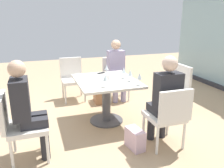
% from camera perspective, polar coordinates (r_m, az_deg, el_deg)
% --- Properties ---
extents(ground_plane, '(12.00, 12.00, 0.00)m').
position_cam_1_polar(ground_plane, '(4.01, -1.37, -9.06)').
color(ground_plane, tan).
extents(dining_table_main, '(1.10, 0.96, 0.73)m').
position_cam_1_polar(dining_table_main, '(3.81, -1.43, -1.74)').
color(dining_table_main, silver).
rests_on(dining_table_main, ground_plane).
extents(chair_far_right, '(0.50, 0.46, 0.87)m').
position_cam_1_polar(chair_far_right, '(3.14, 13.72, -7.21)').
color(chair_far_right, silver).
rests_on(chair_far_right, ground_plane).
extents(chair_far_left, '(0.50, 0.46, 0.87)m').
position_cam_1_polar(chair_far_left, '(4.93, 0.75, 2.08)').
color(chair_far_left, silver).
rests_on(chair_far_left, ground_plane).
extents(chair_front_right, '(0.46, 0.50, 0.87)m').
position_cam_1_polar(chair_front_right, '(3.03, -22.00, -8.90)').
color(chair_front_right, silver).
rests_on(chair_front_right, ground_plane).
extents(chair_near_window, '(0.46, 0.51, 0.87)m').
position_cam_1_polar(chair_near_window, '(4.38, 15.32, -0.44)').
color(chair_near_window, silver).
rests_on(chair_near_window, ground_plane).
extents(chair_side_end, '(0.50, 0.46, 0.87)m').
position_cam_1_polar(chair_side_end, '(4.97, -9.80, 1.93)').
color(chair_side_end, silver).
rests_on(chair_side_end, ground_plane).
extents(person_far_right, '(0.39, 0.34, 1.26)m').
position_cam_1_polar(person_far_right, '(3.15, 12.93, -3.09)').
color(person_far_right, '#28282D').
rests_on(person_far_right, ground_plane).
extents(person_far_left, '(0.39, 0.34, 1.26)m').
position_cam_1_polar(person_far_left, '(4.79, 1.19, 4.12)').
color(person_far_left, '#9E93B7').
rests_on(person_far_left, ground_plane).
extents(person_front_right, '(0.34, 0.39, 1.26)m').
position_cam_1_polar(person_front_right, '(2.95, -20.31, -5.14)').
color(person_front_right, '#28282D').
rests_on(person_front_right, ground_plane).
extents(wine_glass_0, '(0.07, 0.07, 0.18)m').
position_cam_1_polar(wine_glass_0, '(4.03, -1.33, 4.07)').
color(wine_glass_0, silver).
rests_on(wine_glass_0, dining_table_main).
extents(wine_glass_1, '(0.07, 0.07, 0.18)m').
position_cam_1_polar(wine_glass_1, '(3.47, 6.82, 1.85)').
color(wine_glass_1, silver).
rests_on(wine_glass_1, dining_table_main).
extents(wine_glass_2, '(0.07, 0.07, 0.18)m').
position_cam_1_polar(wine_glass_2, '(3.82, 2.92, 3.35)').
color(wine_glass_2, silver).
rests_on(wine_glass_2, dining_table_main).
extents(wine_glass_3, '(0.07, 0.07, 0.18)m').
position_cam_1_polar(wine_glass_3, '(3.35, -1.66, 1.46)').
color(wine_glass_3, silver).
rests_on(wine_glass_3, dining_table_main).
extents(wine_glass_4, '(0.07, 0.07, 0.18)m').
position_cam_1_polar(wine_glass_4, '(3.66, 4.52, 2.70)').
color(wine_glass_4, silver).
rests_on(wine_glass_4, dining_table_main).
extents(coffee_cup, '(0.08, 0.08, 0.09)m').
position_cam_1_polar(coffee_cup, '(3.73, -1.20, 1.64)').
color(coffee_cup, white).
rests_on(coffee_cup, dining_table_main).
extents(cell_phone_on_table, '(0.11, 0.16, 0.01)m').
position_cam_1_polar(cell_phone_on_table, '(4.18, -2.73, 2.73)').
color(cell_phone_on_table, black).
rests_on(cell_phone_on_table, dining_table_main).
extents(handbag_0, '(0.32, 0.20, 0.28)m').
position_cam_1_polar(handbag_0, '(3.22, 5.70, -13.31)').
color(handbag_0, beige).
rests_on(handbag_0, ground_plane).
extents(handbag_1, '(0.31, 0.17, 0.28)m').
position_cam_1_polar(handbag_1, '(4.75, -3.37, -3.04)').
color(handbag_1, '#A3704C').
rests_on(handbag_1, ground_plane).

